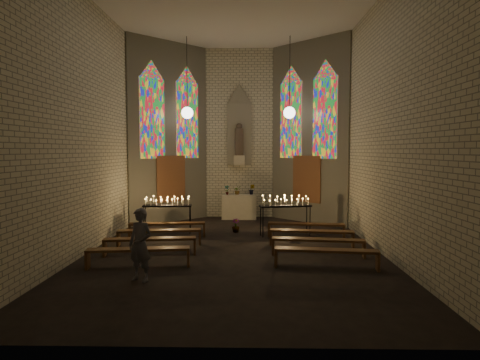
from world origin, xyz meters
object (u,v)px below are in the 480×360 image
(altar, at_px, (239,207))
(aisle_flower_pot, at_px, (236,226))
(votive_stand_right, at_px, (285,203))
(votive_stand_left, at_px, (167,203))
(visitor, at_px, (140,245))

(altar, relative_size, aisle_flower_pot, 3.02)
(altar, height_order, votive_stand_right, votive_stand_right)
(altar, xyz_separation_m, votive_stand_left, (-2.35, -3.08, 0.53))
(votive_stand_left, height_order, votive_stand_right, votive_stand_right)
(aisle_flower_pot, height_order, votive_stand_left, votive_stand_left)
(aisle_flower_pot, bearing_deg, votive_stand_right, -17.73)
(aisle_flower_pot, xyz_separation_m, visitor, (-1.87, -5.50, 0.56))
(aisle_flower_pot, distance_m, votive_stand_right, 1.93)
(altar, distance_m, votive_stand_right, 3.79)
(altar, relative_size, votive_stand_left, 0.85)
(aisle_flower_pot, height_order, visitor, visitor)
(altar, relative_size, votive_stand_right, 0.80)
(votive_stand_left, xyz_separation_m, visitor, (0.43, -5.28, -0.24))
(visitor, bearing_deg, aisle_flower_pot, 95.85)
(altar, bearing_deg, aisle_flower_pot, -90.96)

